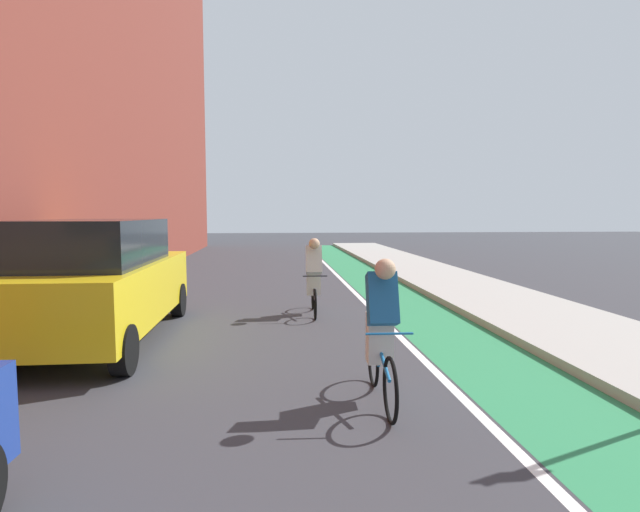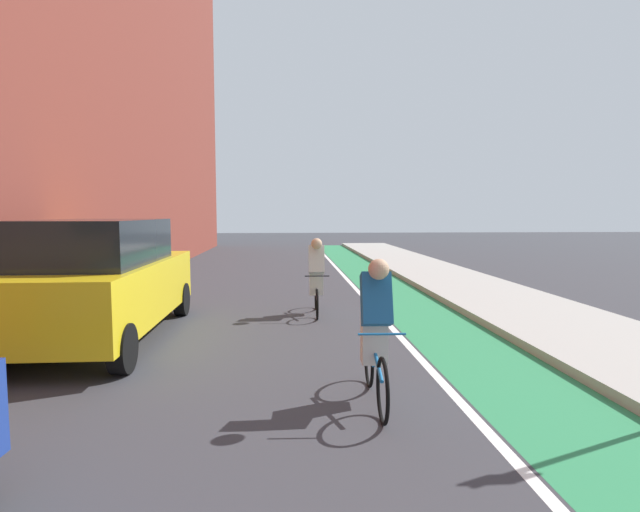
{
  "view_description": "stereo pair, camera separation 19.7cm",
  "coord_description": "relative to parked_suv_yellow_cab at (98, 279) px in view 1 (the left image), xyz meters",
  "views": [
    {
      "loc": [
        0.03,
        3.31,
        2.09
      ],
      "look_at": [
        0.77,
        11.19,
        1.39
      ],
      "focal_mm": 27.67,
      "sensor_mm": 36.0,
      "label": 1
    },
    {
      "loc": [
        0.23,
        3.3,
        2.09
      ],
      "look_at": [
        0.77,
        11.19,
        1.39
      ],
      "focal_mm": 27.67,
      "sensor_mm": 36.0,
      "label": 2
    }
  ],
  "objects": [
    {
      "name": "cyclist_mid",
      "position": [
        3.99,
        -2.97,
        -0.21
      ],
      "size": [
        0.48,
        1.72,
        1.61
      ],
      "color": "black",
      "rests_on": "ground"
    },
    {
      "name": "sidewalk_right",
      "position": [
        8.01,
        4.98,
        -0.95
      ],
      "size": [
        2.76,
        36.93,
        0.14
      ],
      "primitive_type": "cube",
      "color": "#A8A59E",
      "rests_on": "ground"
    },
    {
      "name": "lane_divider_stripe",
      "position": [
        4.93,
        4.98,
        -1.02
      ],
      "size": [
        0.12,
        36.93,
        0.0
      ],
      "primitive_type": "cube",
      "color": "white",
      "rests_on": "ground"
    },
    {
      "name": "parked_suv_yellow_cab",
      "position": [
        0.0,
        0.0,
        0.0
      ],
      "size": [
        2.01,
        4.78,
        1.98
      ],
      "color": "yellow",
      "rests_on": "ground"
    },
    {
      "name": "cyclist_trailing",
      "position": [
        3.64,
        1.83,
        -0.18
      ],
      "size": [
        0.48,
        1.66,
        1.58
      ],
      "color": "black",
      "rests_on": "ground"
    },
    {
      "name": "bike_lane_paint",
      "position": [
        5.83,
        4.98,
        -1.02
      ],
      "size": [
        1.6,
        36.93,
        0.0
      ],
      "primitive_type": "cube",
      "color": "#2D8451",
      "rests_on": "ground"
    },
    {
      "name": "ground_plane",
      "position": [
        2.79,
        2.98,
        -1.02
      ],
      "size": [
        81.26,
        81.26,
        0.0
      ],
      "primitive_type": "plane",
      "color": "#38383D"
    }
  ]
}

